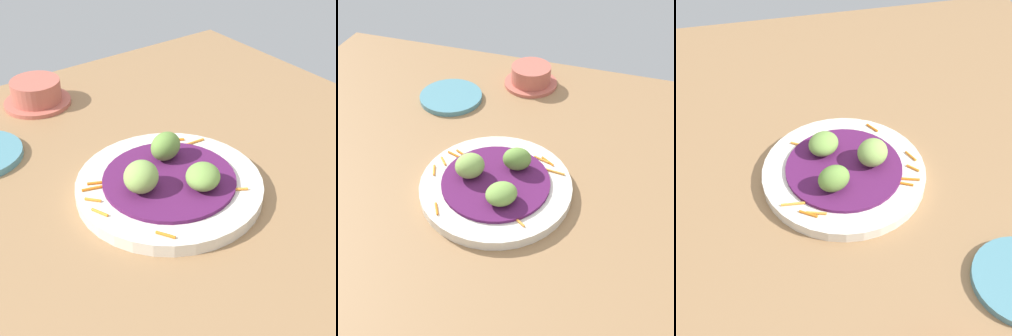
{
  "view_description": "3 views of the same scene",
  "coord_description": "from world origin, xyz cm",
  "views": [
    {
      "loc": [
        -42.63,
        30.73,
        47.71
      ],
      "look_at": [
        6.88,
        -5.78,
        4.97
      ],
      "focal_mm": 54.08,
      "sensor_mm": 36.0,
      "label": 1
    },
    {
      "loc": [
        -50.53,
        -24.81,
        60.24
      ],
      "look_at": [
        6.59,
        -6.36,
        6.88
      ],
      "focal_mm": 48.61,
      "sensor_mm": 36.0,
      "label": 2
    },
    {
      "loc": [
        59.36,
        -16.98,
        58.58
      ],
      "look_at": [
        6.1,
        -5.01,
        4.97
      ],
      "focal_mm": 49.55,
      "sensor_mm": 36.0,
      "label": 3
    }
  ],
  "objects": [
    {
      "name": "terracotta_bowl",
      "position": [
        42.83,
        -0.97,
        4.22
      ],
      "size": [
        12.73,
        12.73,
        4.92
      ],
      "color": "#B75B4C",
      "rests_on": "table_surface"
    },
    {
      "name": "table_surface",
      "position": [
        0.0,
        0.0,
        1.0
      ],
      "size": [
        110.0,
        110.0,
        2.0
      ],
      "primitive_type": "cube",
      "color": "#936D47",
      "rests_on": "ground"
    },
    {
      "name": "carrot_garnish",
      "position": [
        8.05,
        -3.12,
        4.13
      ],
      "size": [
        20.01,
        23.96,
        0.4
      ],
      "color": "orange",
      "rests_on": "main_plate"
    },
    {
      "name": "cabbage_bed",
      "position": [
        5.3,
        -4.85,
        4.24
      ],
      "size": [
        19.59,
        19.59,
        0.61
      ],
      "primitive_type": "cylinder",
      "color": "#51194C",
      "rests_on": "main_plate"
    },
    {
      "name": "guac_scoop_center",
      "position": [
        0.81,
        -7.41,
        6.24
      ],
      "size": [
        7.41,
        7.38,
        3.4
      ],
      "primitive_type": "ellipsoid",
      "rotation": [
        0.0,
        0.0,
        2.39
      ],
      "color": "#759E47",
      "rests_on": "cabbage_bed"
    },
    {
      "name": "guac_scoop_right",
      "position": [
        9.75,
        -7.46,
        6.71
      ],
      "size": [
        5.22,
        6.07,
        4.33
      ],
      "primitive_type": "ellipsoid",
      "rotation": [
        0.0,
        0.0,
        3.41
      ],
      "color": "olive",
      "rests_on": "cabbage_bed"
    },
    {
      "name": "guac_scoop_left",
      "position": [
        5.32,
        0.31,
        6.76
      ],
      "size": [
        7.25,
        7.27,
        4.44
      ],
      "primitive_type": "ellipsoid",
      "rotation": [
        0.0,
        0.0,
        0.76
      ],
      "color": "#84A851",
      "rests_on": "cabbage_bed"
    },
    {
      "name": "side_plate_small",
      "position": [
        30.9,
        14.89,
        2.58
      ],
      "size": [
        14.36,
        14.36,
        1.17
      ],
      "primitive_type": "cylinder",
      "color": "teal",
      "rests_on": "table_surface"
    },
    {
      "name": "main_plate",
      "position": [
        5.3,
        -4.85,
        2.97
      ],
      "size": [
        27.51,
        27.51,
        1.93
      ],
      "primitive_type": "cylinder",
      "color": "silver",
      "rests_on": "table_surface"
    }
  ]
}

